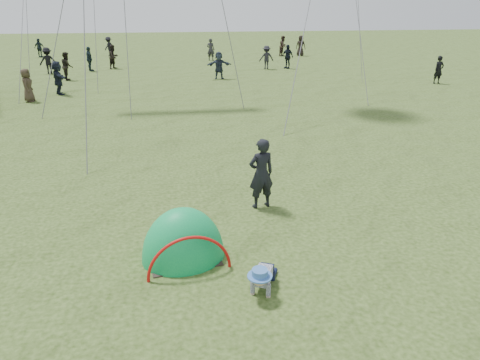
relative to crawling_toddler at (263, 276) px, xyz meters
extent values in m
plane|color=#22370E|center=(-0.40, -0.23, -0.28)|extent=(140.00, 140.00, 0.00)
ellipsoid|color=#0A8F4F|center=(-1.28, 1.23, -0.28)|extent=(1.77, 1.54, 2.04)
imported|color=black|center=(0.60, 3.17, 0.56)|extent=(0.69, 0.54, 1.69)
imported|color=#26262B|center=(1.91, 31.26, 0.60)|extent=(0.75, 0.62, 1.78)
imported|color=black|center=(-7.81, 22.81, 0.57)|extent=(0.82, 0.96, 1.70)
imported|color=black|center=(-12.89, 35.81, 0.52)|extent=(1.02, 0.66, 1.61)
imported|color=black|center=(-9.66, 25.64, 0.58)|extent=(1.25, 0.92, 1.73)
imported|color=black|center=(-7.29, 18.08, 0.58)|extent=(1.15, 1.67, 1.73)
imported|color=black|center=(-5.55, 27.52, 0.57)|extent=(1.00, 1.05, 1.70)
imported|color=#17252B|center=(-7.09, 26.49, 0.56)|extent=(0.80, 1.06, 1.68)
imported|color=black|center=(5.49, 25.67, 0.54)|extent=(1.07, 0.62, 1.65)
imported|color=#3C3024|center=(-8.34, 16.41, 0.51)|extent=(0.55, 0.81, 1.59)
imported|color=#232C3D|center=(1.60, 21.81, 0.55)|extent=(1.57, 0.56, 1.68)
imported|color=black|center=(14.38, 18.10, 0.53)|extent=(0.63, 0.46, 1.62)
imported|color=#30231E|center=(8.70, 33.55, 0.60)|extent=(1.08, 1.08, 1.76)
imported|color=black|center=(7.07, 25.72, 0.57)|extent=(0.94, 1.04, 1.70)
imported|color=black|center=(-6.97, 36.06, 0.55)|extent=(1.05, 1.24, 1.67)
imported|color=black|center=(10.32, 33.48, 0.61)|extent=(1.04, 0.95, 1.79)
camera|label=1|loc=(-1.27, -5.85, 4.22)|focal=32.00mm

